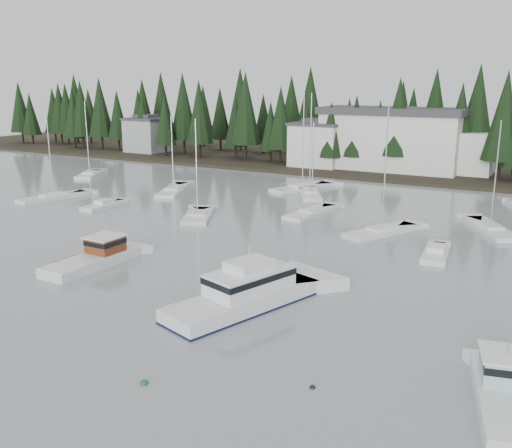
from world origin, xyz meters
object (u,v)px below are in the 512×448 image
(cabin_cruiser_center, at_px, (245,296))
(sailboat_11, at_px, (490,230))
(lobster_boat_brown, at_px, (94,259))
(sailboat_7, at_px, (382,233))
(harbor_inn, at_px, (403,140))
(runabout_1, at_px, (436,254))
(house_far_west, at_px, (147,134))
(house_west, at_px, (317,144))
(sailboat_6, at_px, (198,217))
(runabout_0, at_px, (104,206))
(sailboat_12, at_px, (302,189))
(sailboat_4, at_px, (90,175))
(sailboat_2, at_px, (309,194))
(sailboat_5, at_px, (174,191))
(sailboat_10, at_px, (54,198))
(lobster_boat_teal, at_px, (507,398))
(sailboat_1, at_px, (312,214))

(cabin_cruiser_center, height_order, sailboat_11, sailboat_11)
(lobster_boat_brown, relative_size, sailboat_7, 0.65)
(harbor_inn, xyz_separation_m, sailboat_7, (9.55, -42.93, -5.70))
(runabout_1, bearing_deg, sailboat_11, -20.52)
(house_far_west, height_order, lobster_boat_brown, house_far_west)
(house_west, bearing_deg, sailboat_6, -85.81)
(runabout_0, bearing_deg, cabin_cruiser_center, -121.06)
(runabout_0, bearing_deg, sailboat_11, -75.20)
(sailboat_11, bearing_deg, lobster_boat_brown, 106.45)
(sailboat_12, relative_size, runabout_0, 2.27)
(harbor_inn, bearing_deg, sailboat_4, -146.86)
(sailboat_2, relative_size, sailboat_6, 1.21)
(sailboat_11, relative_size, sailboat_12, 0.83)
(sailboat_4, distance_m, sailboat_5, 21.90)
(sailboat_10, xyz_separation_m, sailboat_11, (55.50, 11.08, -0.01))
(sailboat_11, xyz_separation_m, runabout_1, (-3.17, -12.35, 0.07))
(sailboat_6, height_order, sailboat_7, sailboat_7)
(lobster_boat_brown, xyz_separation_m, sailboat_10, (-26.22, 18.89, -0.45))
(sailboat_10, bearing_deg, runabout_0, -82.56)
(house_far_west, xyz_separation_m, sailboat_7, (66.59, -41.59, -4.33))
(cabin_cruiser_center, height_order, lobster_boat_teal, cabin_cruiser_center)
(sailboat_4, relative_size, sailboat_11, 1.06)
(sailboat_4, distance_m, sailboat_12, 37.88)
(harbor_inn, relative_size, sailboat_4, 2.23)
(lobster_boat_teal, relative_size, sailboat_4, 0.65)
(house_far_west, distance_m, sailboat_10, 50.57)
(sailboat_6, bearing_deg, sailboat_10, 64.07)
(house_west, height_order, cabin_cruiser_center, house_west)
(sailboat_10, distance_m, runabout_0, 10.02)
(cabin_cruiser_center, distance_m, runabout_1, 21.63)
(lobster_boat_brown, xyz_separation_m, lobster_boat_teal, (34.78, -6.88, 0.02))
(lobster_boat_brown, bearing_deg, house_west, 6.19)
(lobster_boat_teal, bearing_deg, sailboat_6, 41.31)
(sailboat_5, relative_size, runabout_0, 1.78)
(lobster_boat_teal, distance_m, sailboat_5, 62.72)
(sailboat_2, relative_size, sailboat_12, 1.00)
(lobster_boat_brown, bearing_deg, sailboat_6, 7.74)
(sailboat_1, height_order, runabout_1, sailboat_1)
(lobster_boat_teal, height_order, sailboat_2, sailboat_2)
(harbor_inn, height_order, sailboat_1, harbor_inn)
(cabin_cruiser_center, relative_size, runabout_0, 1.98)
(house_west, relative_size, harbor_inn, 0.32)
(cabin_cruiser_center, relative_size, sailboat_10, 0.93)
(lobster_boat_brown, xyz_separation_m, sailboat_6, (-2.18, 19.29, -0.46))
(runabout_1, bearing_deg, sailboat_1, 53.46)
(lobster_boat_brown, distance_m, sailboat_12, 42.49)
(cabin_cruiser_center, xyz_separation_m, sailboat_7, (2.53, 24.90, -0.72))
(lobster_boat_teal, xyz_separation_m, sailboat_2, (-31.15, 45.98, -0.47))
(sailboat_4, height_order, runabout_1, sailboat_4)
(lobster_boat_brown, height_order, sailboat_2, sailboat_2)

